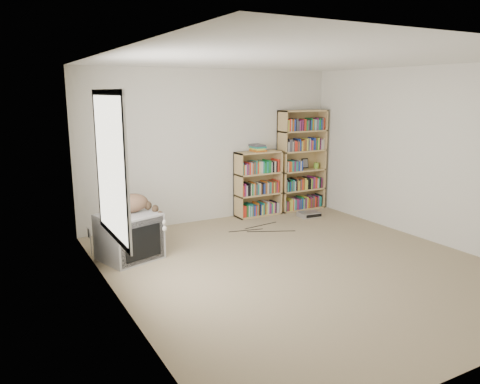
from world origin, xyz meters
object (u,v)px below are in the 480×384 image
crt_tv (129,236)px  bookcase_tall (301,163)px  dvd_player (309,214)px  bookcase_short (258,186)px  cat (136,206)px

crt_tv → bookcase_tall: 3.73m
crt_tv → dvd_player: size_ratio=2.35×
bookcase_short → cat: bearing=-156.9°
cat → bookcase_short: (2.48, 1.06, -0.17)m
crt_tv → bookcase_tall: (3.53, 1.08, 0.56)m
bookcase_tall → bookcase_short: (-0.92, 0.00, -0.34)m
crt_tv → bookcase_tall: bookcase_tall is taller
cat → bookcase_short: bearing=17.8°
cat → dvd_player: bearing=3.9°
cat → bookcase_tall: (3.40, 1.06, 0.17)m
crt_tv → bookcase_tall: bearing=0.3°
cat → bookcase_tall: bookcase_tall is taller
cat → bookcase_short: bookcase_short is taller
cat → dvd_player: 3.31m
bookcase_tall → dvd_player: bearing=-110.1°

